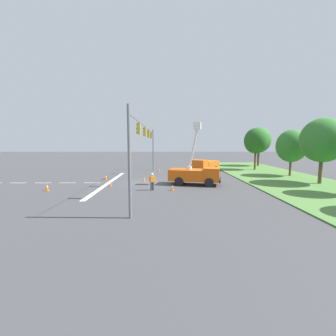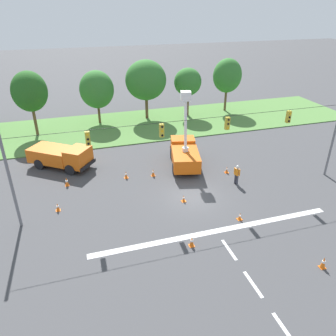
# 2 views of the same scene
# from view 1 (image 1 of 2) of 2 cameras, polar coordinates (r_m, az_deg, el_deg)

# --- Properties ---
(ground_plane) EXTENTS (200.00, 200.00, 0.00)m
(ground_plane) POSITION_cam_1_polar(r_m,az_deg,el_deg) (27.57, -5.29, -3.74)
(ground_plane) COLOR #424244
(grass_verge) EXTENTS (56.00, 12.00, 0.10)m
(grass_verge) POSITION_cam_1_polar(r_m,az_deg,el_deg) (31.63, 29.31, -3.14)
(grass_verge) COLOR #517F3D
(grass_verge) RESTS_ON ground
(lane_markings) EXTENTS (17.60, 15.25, 0.01)m
(lane_markings) POSITION_cam_1_polar(r_m,az_deg,el_deg) (28.75, -17.66, -3.59)
(lane_markings) COLOR silver
(lane_markings) RESTS_ON ground
(signal_gantry) EXTENTS (26.20, 0.33, 7.20)m
(signal_gantry) POSITION_cam_1_polar(r_m,az_deg,el_deg) (27.12, -5.40, 5.82)
(signal_gantry) COLOR slate
(signal_gantry) RESTS_ON ground
(tree_far_west) EXTENTS (4.75, 4.77, 8.09)m
(tree_far_west) POSITION_cam_1_polar(r_m,az_deg,el_deg) (50.61, 22.12, 6.58)
(tree_far_west) COLOR brown
(tree_far_west) RESTS_ON ground
(tree_west) EXTENTS (3.91, 4.07, 7.49)m
(tree_west) POSITION_cam_1_polar(r_m,az_deg,el_deg) (42.78, 21.42, 6.43)
(tree_west) COLOR brown
(tree_west) RESTS_ON ground
(tree_centre) EXTENTS (4.24, 4.17, 6.74)m
(tree_centre) POSITION_cam_1_polar(r_m,az_deg,el_deg) (36.86, 28.86, 4.91)
(tree_centre) COLOR brown
(tree_centre) RESTS_ON ground
(tree_east) EXTENTS (5.29, 4.70, 7.70)m
(tree_east) POSITION_cam_1_polar(r_m,az_deg,el_deg) (31.53, 34.62, 5.82)
(tree_east) COLOR brown
(tree_east) RESTS_ON ground
(utility_truck_bucket_lift) EXTENTS (3.77, 6.29, 7.14)m
(utility_truck_bucket_lift) POSITION_cam_1_polar(r_m,az_deg,el_deg) (26.17, 6.93, -1.33)
(utility_truck_bucket_lift) COLOR #D6560F
(utility_truck_bucket_lift) RESTS_ON ground
(utility_truck_support_near) EXTENTS (6.30, 5.59, 2.16)m
(utility_truck_support_near) POSITION_cam_1_polar(r_m,az_deg,el_deg) (37.74, 9.28, 0.72)
(utility_truck_support_near) COLOR orange
(utility_truck_support_near) RESTS_ON ground
(road_worker) EXTENTS (0.38, 0.61, 1.77)m
(road_worker) POSITION_cam_1_polar(r_m,az_deg,el_deg) (23.00, -4.04, -3.22)
(road_worker) COLOR #383842
(road_worker) RESTS_ON ground
(traffic_cone_foreground_left) EXTENTS (0.36, 0.36, 0.82)m
(traffic_cone_foreground_left) POSITION_cam_1_polar(r_m,az_deg,el_deg) (37.10, 3.43, -0.49)
(traffic_cone_foreground_left) COLOR orange
(traffic_cone_foreground_left) RESTS_ON ground
(traffic_cone_foreground_right) EXTENTS (0.36, 0.36, 0.80)m
(traffic_cone_foreground_right) POSITION_cam_1_polar(r_m,az_deg,el_deg) (25.84, -28.37, -4.27)
(traffic_cone_foreground_right) COLOR orange
(traffic_cone_foreground_right) RESTS_ON ground
(traffic_cone_mid_left) EXTENTS (0.36, 0.36, 0.69)m
(traffic_cone_mid_left) POSITION_cam_1_polar(r_m,az_deg,el_deg) (32.02, 3.80, -1.71)
(traffic_cone_mid_left) COLOR orange
(traffic_cone_mid_left) RESTS_ON ground
(traffic_cone_mid_right) EXTENTS (0.36, 0.36, 0.59)m
(traffic_cone_mid_right) POSITION_cam_1_polar(r_m,az_deg,el_deg) (28.45, -6.08, -2.86)
(traffic_cone_mid_right) COLOR orange
(traffic_cone_mid_right) RESTS_ON ground
(traffic_cone_near_bucket) EXTENTS (0.36, 0.36, 0.74)m
(traffic_cone_near_bucket) POSITION_cam_1_polar(r_m,az_deg,el_deg) (29.61, 3.52, -2.32)
(traffic_cone_near_bucket) COLOR orange
(traffic_cone_near_bucket) RESTS_ON ground
(traffic_cone_lane_edge_a) EXTENTS (0.36, 0.36, 0.61)m
(traffic_cone_lane_edge_a) POSITION_cam_1_polar(r_m,az_deg,el_deg) (26.02, -14.42, -3.87)
(traffic_cone_lane_edge_a) COLOR orange
(traffic_cone_lane_edge_a) RESTS_ON ground
(traffic_cone_lane_edge_b) EXTENTS (0.36, 0.36, 0.65)m
(traffic_cone_lane_edge_b) POSITION_cam_1_polar(r_m,az_deg,el_deg) (22.97, 1.16, -4.96)
(traffic_cone_lane_edge_b) COLOR orange
(traffic_cone_lane_edge_b) RESTS_ON ground
(traffic_cone_far_left) EXTENTS (0.36, 0.36, 0.67)m
(traffic_cone_far_left) POSITION_cam_1_polar(r_m,az_deg,el_deg) (37.81, -2.27, -0.48)
(traffic_cone_far_left) COLOR orange
(traffic_cone_far_left) RESTS_ON ground
(traffic_cone_far_right) EXTENTS (0.36, 0.36, 0.76)m
(traffic_cone_far_right) POSITION_cam_1_polar(r_m,az_deg,el_deg) (30.61, -15.52, -2.23)
(traffic_cone_far_right) COLOR orange
(traffic_cone_far_right) RESTS_ON ground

